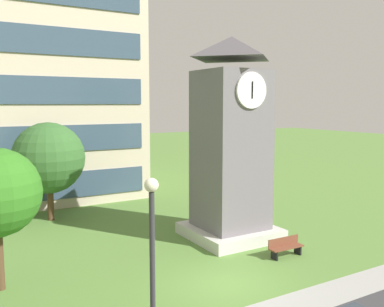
{
  "coord_description": "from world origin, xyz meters",
  "views": [
    {
      "loc": [
        -9.23,
        -13.05,
        7.13
      ],
      "look_at": [
        1.76,
        5.8,
        4.53
      ],
      "focal_mm": 39.22,
      "sensor_mm": 36.0,
      "label": 1
    }
  ],
  "objects_px": {
    "street_lamp": "(152,255)",
    "clock_tower": "(231,150)",
    "tree_by_building": "(49,158)",
    "park_bench": "(285,247)"
  },
  "relations": [
    {
      "from": "street_lamp",
      "to": "clock_tower",
      "type": "bearing_deg",
      "value": 45.17
    },
    {
      "from": "park_bench",
      "to": "street_lamp",
      "type": "bearing_deg",
      "value": -151.72
    },
    {
      "from": "clock_tower",
      "to": "street_lamp",
      "type": "height_order",
      "value": "clock_tower"
    },
    {
      "from": "park_bench",
      "to": "clock_tower",
      "type": "bearing_deg",
      "value": 99.03
    },
    {
      "from": "clock_tower",
      "to": "tree_by_building",
      "type": "bearing_deg",
      "value": 132.59
    },
    {
      "from": "clock_tower",
      "to": "tree_by_building",
      "type": "height_order",
      "value": "clock_tower"
    },
    {
      "from": "tree_by_building",
      "to": "clock_tower",
      "type": "bearing_deg",
      "value": -47.41
    },
    {
      "from": "clock_tower",
      "to": "park_bench",
      "type": "xyz_separation_m",
      "value": [
        0.58,
        -3.66,
        -4.25
      ]
    },
    {
      "from": "clock_tower",
      "to": "tree_by_building",
      "type": "xyz_separation_m",
      "value": [
        -7.6,
        8.26,
        -0.86
      ]
    },
    {
      "from": "park_bench",
      "to": "street_lamp",
      "type": "xyz_separation_m",
      "value": [
        -9.08,
        -4.89,
        2.88
      ]
    }
  ]
}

